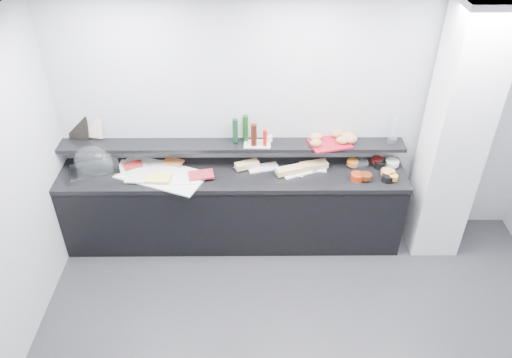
{
  "coord_description": "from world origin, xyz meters",
  "views": [
    {
      "loc": [
        -0.48,
        -2.57,
        3.84
      ],
      "look_at": [
        -0.45,
        1.45,
        1.0
      ],
      "focal_mm": 35.0,
      "sensor_mm": 36.0,
      "label": 1
    }
  ],
  "objects_px": {
    "cloche_base": "(95,171)",
    "bread_tray": "(330,144)",
    "carafe": "(394,130)",
    "framed_print": "(78,127)",
    "sandwich_plate_mid": "(298,172)",
    "condiment_tray": "(257,144)"
  },
  "relations": [
    {
      "from": "cloche_base",
      "to": "carafe",
      "type": "bearing_deg",
      "value": -15.3
    },
    {
      "from": "carafe",
      "to": "framed_print",
      "type": "bearing_deg",
      "value": 177.99
    },
    {
      "from": "sandwich_plate_mid",
      "to": "bread_tray",
      "type": "xyz_separation_m",
      "value": [
        0.33,
        0.15,
        0.25
      ]
    },
    {
      "from": "bread_tray",
      "to": "carafe",
      "type": "height_order",
      "value": "carafe"
    },
    {
      "from": "carafe",
      "to": "bread_tray",
      "type": "bearing_deg",
      "value": -177.3
    },
    {
      "from": "framed_print",
      "to": "carafe",
      "type": "xyz_separation_m",
      "value": [
        3.27,
        -0.12,
        0.02
      ]
    },
    {
      "from": "condiment_tray",
      "to": "bread_tray",
      "type": "bearing_deg",
      "value": 1.97
    },
    {
      "from": "framed_print",
      "to": "condiment_tray",
      "type": "bearing_deg",
      "value": 7.3
    },
    {
      "from": "sandwich_plate_mid",
      "to": "carafe",
      "type": "xyz_separation_m",
      "value": [
        0.98,
        0.18,
        0.39
      ]
    },
    {
      "from": "sandwich_plate_mid",
      "to": "bread_tray",
      "type": "distance_m",
      "value": 0.44
    },
    {
      "from": "sandwich_plate_mid",
      "to": "framed_print",
      "type": "relative_size",
      "value": 1.33
    },
    {
      "from": "framed_print",
      "to": "condiment_tray",
      "type": "height_order",
      "value": "framed_print"
    },
    {
      "from": "cloche_base",
      "to": "condiment_tray",
      "type": "height_order",
      "value": "condiment_tray"
    },
    {
      "from": "condiment_tray",
      "to": "carafe",
      "type": "bearing_deg",
      "value": 3.27
    },
    {
      "from": "cloche_base",
      "to": "carafe",
      "type": "height_order",
      "value": "carafe"
    },
    {
      "from": "cloche_base",
      "to": "sandwich_plate_mid",
      "type": "height_order",
      "value": "cloche_base"
    },
    {
      "from": "sandwich_plate_mid",
      "to": "condiment_tray",
      "type": "height_order",
      "value": "condiment_tray"
    },
    {
      "from": "cloche_base",
      "to": "carafe",
      "type": "distance_m",
      "value": 3.12
    },
    {
      "from": "cloche_base",
      "to": "bread_tray",
      "type": "relative_size",
      "value": 1.21
    },
    {
      "from": "cloche_base",
      "to": "bread_tray",
      "type": "bearing_deg",
      "value": -15.24
    },
    {
      "from": "bread_tray",
      "to": "sandwich_plate_mid",
      "type": "bearing_deg",
      "value": -170.51
    },
    {
      "from": "sandwich_plate_mid",
      "to": "framed_print",
      "type": "bearing_deg",
      "value": 150.24
    }
  ]
}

